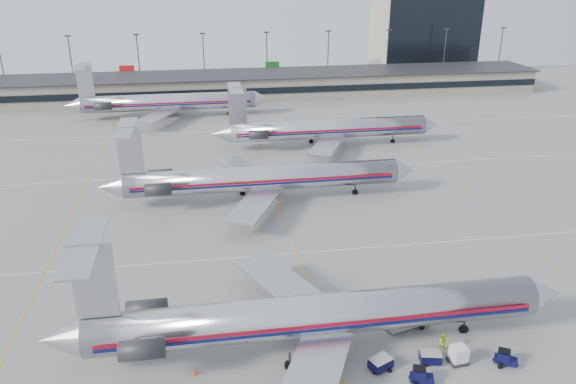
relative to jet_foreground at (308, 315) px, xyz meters
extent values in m
plane|color=gray|center=(2.16, 8.49, -3.70)|extent=(260.00, 260.00, 0.00)
cube|color=silver|center=(2.16, 18.49, -3.69)|extent=(160.00, 0.15, 0.02)
cube|color=gray|center=(2.16, 106.49, -0.70)|extent=(160.00, 16.00, 6.00)
cube|color=black|center=(2.16, 98.39, -0.50)|extent=(160.00, 0.20, 1.60)
cube|color=#2D2D30|center=(2.16, 106.49, 2.40)|extent=(162.00, 17.00, 0.30)
cylinder|color=#38383D|center=(-60.84, 120.49, 3.80)|extent=(0.30, 0.30, 15.00)
cylinder|color=#38383D|center=(-42.84, 120.49, 3.80)|extent=(0.30, 0.30, 15.00)
cube|color=#2D2D30|center=(-42.84, 120.49, 11.40)|extent=(1.60, 0.40, 0.35)
cylinder|color=#38383D|center=(-24.84, 120.49, 3.80)|extent=(0.30, 0.30, 15.00)
cube|color=#2D2D30|center=(-24.84, 120.49, 11.40)|extent=(1.60, 0.40, 0.35)
cylinder|color=#38383D|center=(-6.84, 120.49, 3.80)|extent=(0.30, 0.30, 15.00)
cube|color=#2D2D30|center=(-6.84, 120.49, 11.40)|extent=(1.60, 0.40, 0.35)
cylinder|color=#38383D|center=(11.16, 120.49, 3.80)|extent=(0.30, 0.30, 15.00)
cube|color=#2D2D30|center=(11.16, 120.49, 11.40)|extent=(1.60, 0.40, 0.35)
cylinder|color=#38383D|center=(29.16, 120.49, 3.80)|extent=(0.30, 0.30, 15.00)
cube|color=#2D2D30|center=(29.16, 120.49, 11.40)|extent=(1.60, 0.40, 0.35)
cylinder|color=#38383D|center=(47.16, 120.49, 3.80)|extent=(0.30, 0.30, 15.00)
cube|color=#2D2D30|center=(47.16, 120.49, 11.40)|extent=(1.60, 0.40, 0.35)
cylinder|color=#38383D|center=(65.16, 120.49, 3.80)|extent=(0.30, 0.30, 15.00)
cube|color=#2D2D30|center=(65.16, 120.49, 11.40)|extent=(1.60, 0.40, 0.35)
cylinder|color=#38383D|center=(83.16, 120.49, 3.80)|extent=(0.30, 0.30, 15.00)
cube|color=#2D2D30|center=(83.16, 120.49, 11.40)|extent=(1.60, 0.40, 0.35)
cube|color=tan|center=(64.16, 136.49, 8.80)|extent=(30.00, 20.00, 25.00)
cylinder|color=silver|center=(1.03, 0.00, -0.06)|extent=(41.65, 3.85, 3.85)
cone|color=silver|center=(23.52, 0.00, -0.06)|extent=(3.33, 3.85, 3.85)
cone|color=#B2B1B6|center=(-21.67, 0.00, -0.06)|extent=(3.75, 3.85, 3.85)
cube|color=maroon|center=(1.03, -1.93, 0.10)|extent=(39.57, 0.05, 0.36)
cube|color=#0B124E|center=(1.03, -1.93, -0.32)|extent=(39.57, 0.05, 0.29)
cube|color=#B2B1B6|center=(-1.06, 7.29, -1.10)|extent=(9.68, 14.12, 0.33)
cube|color=#B2B1B6|center=(-1.06, -7.29, -1.10)|extent=(9.68, 14.12, 0.33)
cube|color=#B2B1B6|center=(-18.24, 0.00, 5.41)|extent=(3.54, 0.26, 7.08)
cube|color=#B2B1B6|center=(-18.55, 0.00, 8.74)|extent=(2.50, 10.93, 0.19)
cylinder|color=#2D2D30|center=(-14.59, 2.97, 0.26)|extent=(3.75, 1.77, 1.77)
cylinder|color=#2D2D30|center=(-14.59, -2.96, 0.26)|extent=(3.75, 1.77, 1.77)
cylinder|color=#2D2D30|center=(15.60, 0.00, -2.84)|extent=(0.21, 0.21, 1.72)
cylinder|color=#2D2D30|center=(-2.10, -2.50, -2.84)|extent=(0.21, 0.21, 1.72)
cylinder|color=#2D2D30|center=(-2.10, 2.50, -2.84)|extent=(0.21, 0.21, 1.72)
cylinder|color=black|center=(15.60, 0.00, -3.34)|extent=(0.94, 0.31, 0.94)
cylinder|color=silver|center=(0.15, 35.90, -0.12)|extent=(40.96, 3.79, 3.79)
cone|color=silver|center=(22.27, 35.90, -0.12)|extent=(3.28, 3.79, 3.79)
cone|color=#B2B1B6|center=(-22.17, 35.90, -0.12)|extent=(3.69, 3.79, 3.79)
cube|color=maroon|center=(0.15, 34.00, 0.04)|extent=(38.91, 0.05, 0.36)
cube|color=#0B124E|center=(0.15, 34.00, -0.37)|extent=(38.91, 0.05, 0.29)
cube|color=#B2B1B6|center=(-1.89, 43.07, -1.14)|extent=(9.52, 13.88, 0.33)
cube|color=#B2B1B6|center=(-1.89, 28.73, -1.14)|extent=(9.52, 13.88, 0.33)
cube|color=#B2B1B6|center=(-18.79, 35.90, 5.26)|extent=(3.48, 0.26, 6.96)
cube|color=#B2B1B6|center=(-19.10, 35.90, 8.54)|extent=(2.46, 10.75, 0.18)
cylinder|color=#2D2D30|center=(-15.21, 38.82, 0.19)|extent=(3.69, 1.74, 1.74)
cylinder|color=#2D2D30|center=(-15.21, 32.98, 0.19)|extent=(3.69, 1.74, 1.74)
cylinder|color=#2D2D30|center=(14.49, 35.90, -2.86)|extent=(0.20, 0.20, 1.69)
cylinder|color=#2D2D30|center=(-2.92, 33.44, -2.86)|extent=(0.20, 0.20, 1.69)
cylinder|color=#2D2D30|center=(-2.92, 38.36, -2.86)|extent=(0.20, 0.20, 1.69)
cylinder|color=black|center=(14.49, 35.90, -3.34)|extent=(0.92, 0.31, 0.92)
cylinder|color=silver|center=(15.92, 60.66, -0.17)|extent=(38.38, 3.74, 3.74)
cone|color=silver|center=(36.73, 60.66, -0.17)|extent=(3.23, 3.74, 3.74)
cone|color=#B2B1B6|center=(-5.09, 60.66, -0.17)|extent=(3.64, 3.74, 3.74)
cube|color=maroon|center=(15.92, 58.78, -0.01)|extent=(36.46, 0.05, 0.35)
cube|color=#0B124E|center=(15.92, 58.78, -0.42)|extent=(36.46, 0.05, 0.28)
cube|color=#B2B1B6|center=(13.90, 67.73, -1.18)|extent=(9.39, 13.69, 0.32)
cube|color=#B2B1B6|center=(13.90, 53.59, -1.18)|extent=(9.39, 13.69, 0.32)
cube|color=#B2B1B6|center=(-1.75, 60.66, 5.14)|extent=(3.43, 0.25, 6.87)
cube|color=#B2B1B6|center=(-2.06, 60.66, 8.37)|extent=(2.42, 10.61, 0.18)
cylinder|color=#2D2D30|center=(1.78, 63.54, 0.14)|extent=(3.64, 1.72, 1.72)
cylinder|color=#2D2D30|center=(1.78, 57.78, 0.14)|extent=(3.64, 1.72, 1.72)
cylinder|color=#2D2D30|center=(29.05, 60.66, -2.87)|extent=(0.20, 0.20, 1.67)
cylinder|color=#2D2D30|center=(12.89, 58.23, -2.87)|extent=(0.20, 0.20, 1.67)
cylinder|color=#2D2D30|center=(12.89, 63.08, -2.87)|extent=(0.20, 0.20, 1.67)
cylinder|color=black|center=(29.05, 60.66, -3.35)|extent=(0.91, 0.30, 0.91)
cylinder|color=silver|center=(-15.53, 87.90, -0.08)|extent=(39.35, 3.83, 3.83)
cone|color=silver|center=(5.80, 87.90, -0.08)|extent=(3.31, 3.83, 3.83)
cone|color=#B2B1B6|center=(-37.07, 87.90, -0.08)|extent=(3.73, 3.83, 3.83)
cube|color=maroon|center=(-15.53, 85.97, 0.08)|extent=(37.39, 0.05, 0.36)
cube|color=#0B124E|center=(-15.53, 85.97, -0.34)|extent=(37.39, 0.05, 0.29)
cube|color=#B2B1B6|center=(-17.61, 95.15, -1.11)|extent=(9.63, 14.04, 0.33)
cube|color=#B2B1B6|center=(-17.61, 80.65, -1.11)|extent=(9.63, 14.04, 0.33)
cube|color=#B2B1B6|center=(-33.66, 87.90, 5.36)|extent=(3.52, 0.26, 7.04)
cube|color=#B2B1B6|center=(-33.97, 87.90, 8.67)|extent=(2.49, 10.87, 0.19)
cylinder|color=#2D2D30|center=(-30.03, 90.85, 0.23)|extent=(3.73, 1.76, 1.76)
cylinder|color=#2D2D30|center=(-30.03, 84.95, 0.23)|extent=(3.73, 1.76, 1.76)
cylinder|color=#2D2D30|center=(-2.07, 87.90, -2.85)|extent=(0.21, 0.21, 1.71)
cylinder|color=#2D2D30|center=(-18.64, 85.41, -2.85)|extent=(0.21, 0.21, 1.71)
cylinder|color=#2D2D30|center=(-18.64, 90.39, -2.85)|extent=(0.21, 0.21, 1.71)
cylinder|color=black|center=(-2.07, 87.90, -3.34)|extent=(0.93, 0.31, 0.93)
cube|color=#090A32|center=(-0.21, -3.92, -3.16)|extent=(2.41, 2.12, 0.49)
cube|color=#090A32|center=(-0.51, -3.92, -2.57)|extent=(1.53, 1.48, 0.89)
cube|color=black|center=(-0.51, -3.92, -1.97)|extent=(1.47, 1.41, 0.08)
cylinder|color=black|center=(0.58, -3.42, -3.42)|extent=(0.55, 0.18, 0.55)
cylinder|color=black|center=(0.58, -4.41, -3.42)|extent=(0.55, 0.18, 0.55)
cylinder|color=black|center=(-1.00, -3.42, -3.42)|extent=(0.55, 0.18, 0.55)
cylinder|color=black|center=(-1.00, -4.41, -3.42)|extent=(0.55, 0.18, 0.55)
cube|color=#090A32|center=(8.88, -6.10, -3.20)|extent=(2.20, 1.53, 0.45)
cube|color=#090A32|center=(8.60, -6.10, -2.66)|extent=(1.30, 1.18, 0.82)
cube|color=black|center=(8.60, -6.10, -2.11)|extent=(1.25, 1.12, 0.07)
cylinder|color=black|center=(9.60, -5.65, -3.45)|extent=(0.51, 0.16, 0.51)
cylinder|color=black|center=(9.60, -6.56, -3.45)|extent=(0.51, 0.16, 0.51)
cylinder|color=black|center=(8.15, -5.65, -3.45)|extent=(0.51, 0.16, 0.51)
cube|color=#090A32|center=(17.25, -5.06, -3.21)|extent=(2.20, 1.85, 0.45)
cube|color=#090A32|center=(16.98, -5.06, -2.67)|extent=(1.38, 1.32, 0.81)
cube|color=black|center=(16.98, -5.06, -2.14)|extent=(1.32, 1.26, 0.07)
cylinder|color=black|center=(17.96, -4.62, -3.45)|extent=(0.50, 0.16, 0.50)
cylinder|color=black|center=(17.96, -5.51, -3.45)|extent=(0.50, 0.16, 0.50)
cylinder|color=black|center=(16.53, -4.62, -3.45)|extent=(0.50, 0.16, 0.50)
cylinder|color=black|center=(16.53, -5.51, -3.45)|extent=(0.50, 0.16, 0.50)
cube|color=#090A32|center=(10.65, -3.71, -3.16)|extent=(2.11, 1.65, 0.69)
cube|color=#959595|center=(10.65, -3.71, -2.66)|extent=(2.11, 1.65, 0.06)
cylinder|color=black|center=(11.35, -3.16, -3.52)|extent=(0.36, 0.14, 0.36)
cylinder|color=black|center=(11.35, -4.25, -3.52)|extent=(0.36, 0.14, 0.36)
cylinder|color=black|center=(9.96, -3.16, -3.52)|extent=(0.36, 0.14, 0.36)
cylinder|color=black|center=(9.96, -4.25, -3.52)|extent=(0.36, 0.14, 0.36)
cube|color=#090A32|center=(5.91, -3.86, -3.13)|extent=(2.35, 2.04, 0.72)
cube|color=#959595|center=(5.91, -3.86, -2.62)|extent=(2.35, 2.04, 0.06)
cylinder|color=black|center=(6.64, -3.29, -3.52)|extent=(0.37, 0.14, 0.37)
cylinder|color=black|center=(6.64, -4.43, -3.52)|extent=(0.37, 0.14, 0.37)
cylinder|color=black|center=(5.19, -3.29, -3.52)|extent=(0.37, 0.14, 0.37)
cylinder|color=black|center=(5.19, -4.43, -3.52)|extent=(0.37, 0.14, 0.37)
cube|color=#2D2D30|center=(13.10, -4.16, -3.47)|extent=(1.80, 1.56, 0.27)
cube|color=white|center=(13.10, -4.16, -2.65)|extent=(1.52, 1.44, 1.37)
cylinder|color=black|center=(13.74, -3.62, -3.59)|extent=(0.22, 0.11, 0.22)
cylinder|color=black|center=(13.74, -4.71, -3.59)|extent=(0.22, 0.11, 0.22)
cylinder|color=black|center=(12.46, -3.62, -3.59)|extent=(0.22, 0.11, 0.22)
cylinder|color=black|center=(12.46, -4.71, -3.59)|extent=(0.22, 0.11, 0.22)
cube|color=#959595|center=(10.30, 1.73, -3.19)|extent=(4.30, 2.42, 0.56)
cube|color=#2D2D30|center=(10.98, 1.73, -1.90)|extent=(4.24, 1.99, 1.45)
cylinder|color=black|center=(11.77, 2.35, -3.42)|extent=(0.56, 0.18, 0.56)
cylinder|color=black|center=(11.77, 1.11, -3.42)|extent=(0.56, 0.18, 0.56)
cylinder|color=black|center=(8.83, 2.35, -3.42)|extent=(0.56, 0.18, 0.56)
cylinder|color=black|center=(8.83, 1.11, -3.42)|extent=(0.56, 0.18, 0.56)
imported|color=#A4C512|center=(12.55, 1.20, -2.74)|extent=(0.82, 0.83, 1.93)
imported|color=#B6DB14|center=(12.42, -2.41, -2.73)|extent=(1.02, 0.84, 1.95)
cone|color=#DD4D07|center=(12.91, -4.67, -3.44)|extent=(0.46, 0.46, 0.53)
cone|color=#DD4D07|center=(-10.48, -1.99, -3.40)|extent=(0.45, 0.45, 0.60)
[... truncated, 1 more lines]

